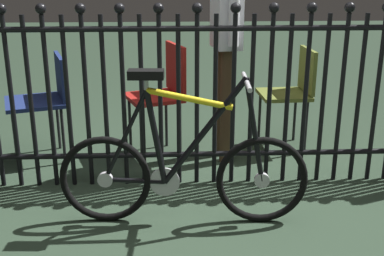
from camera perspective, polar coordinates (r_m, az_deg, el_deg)
name	(u,v)px	position (r m, az deg, el deg)	size (l,w,h in m)	color
ground_plane	(203,223)	(3.12, 1.21, -10.67)	(20.00, 20.00, 0.00)	#2B3E2D
iron_fence	(191,92)	(3.42, -0.16, 4.06)	(4.05, 0.07, 1.30)	black
bicycle	(183,170)	(3.00, -1.02, -4.79)	(1.48, 0.40, 0.94)	black
chair_olive	(293,88)	(4.23, 11.32, 4.48)	(0.41, 0.41, 0.83)	black
chair_red	(163,88)	(3.99, -3.27, 4.48)	(0.51, 0.51, 0.89)	black
chair_navy	(45,95)	(4.08, -16.26, 3.57)	(0.55, 0.55, 0.82)	black
person_visitor	(226,23)	(3.82, 3.89, 11.70)	(0.24, 0.47, 1.76)	#4C3823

